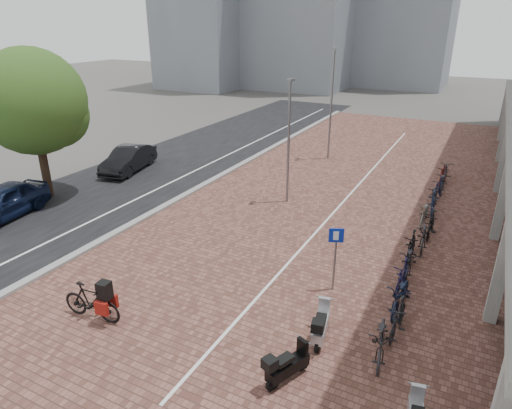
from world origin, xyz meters
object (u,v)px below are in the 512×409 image
object	(u,v)px
car_navy	(2,202)
parking_sign	(335,250)
car_dark	(129,159)
scooter_mid	(288,364)
hero_bike	(91,301)
scooter_front	(321,324)

from	to	relation	value
car_navy	parking_sign	world-z (taller)	parking_sign
car_navy	car_dark	xyz separation A→B (m)	(0.29, 7.74, -0.04)
car_navy	scooter_mid	size ratio (longest dim) A/B	3.07
car_dark	parking_sign	xyz separation A→B (m)	(14.62, -6.56, 0.77)
hero_bike	parking_sign	distance (m)	7.53
car_navy	scooter_front	distance (m)	15.44
car_navy	parking_sign	size ratio (longest dim) A/B	1.97
car_navy	parking_sign	bearing A→B (deg)	-4.76
scooter_mid	scooter_front	bearing A→B (deg)	106.71
car_navy	scooter_mid	bearing A→B (deg)	-20.97
hero_bike	scooter_mid	world-z (taller)	hero_bike
car_dark	car_navy	bearing A→B (deg)	-104.79
car_navy	scooter_front	bearing A→B (deg)	-14.20
hero_bike	scooter_mid	distance (m)	6.10
hero_bike	parking_sign	bearing A→B (deg)	-56.92
car_navy	hero_bike	size ratio (longest dim) A/B	2.21
hero_bike	scooter_front	size ratio (longest dim) A/B	1.32
scooter_mid	parking_sign	xyz separation A→B (m)	(-0.28, 4.32, 0.99)
car_navy	car_dark	size ratio (longest dim) A/B	1.03
scooter_front	parking_sign	distance (m)	2.72
car_dark	scooter_mid	size ratio (longest dim) A/B	3.00
car_navy	car_dark	distance (m)	7.74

